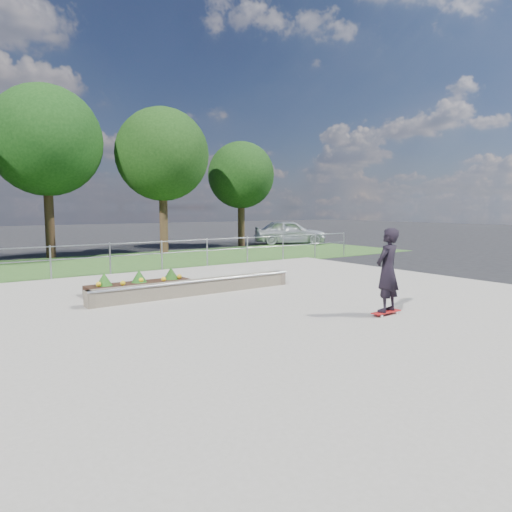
{
  "coord_description": "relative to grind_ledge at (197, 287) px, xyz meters",
  "views": [
    {
      "loc": [
        -7.17,
        -8.86,
        2.45
      ],
      "look_at": [
        0.2,
        1.5,
        1.1
      ],
      "focal_mm": 32.0,
      "sensor_mm": 36.0,
      "label": 1
    }
  ],
  "objects": [
    {
      "name": "grass_verge",
      "position": [
        1.28,
        8.76,
        -0.25
      ],
      "size": [
        30.0,
        8.0,
        0.02
      ],
      "primitive_type": "cube",
      "color": "#2B5020",
      "rests_on": "ground"
    },
    {
      "name": "tree_mid_right",
      "position": [
        4.28,
        11.76,
        4.97
      ],
      "size": [
        4.9,
        4.9,
        7.7
      ],
      "color": "#372416",
      "rests_on": "ground"
    },
    {
      "name": "ground",
      "position": [
        1.28,
        -2.24,
        -0.26
      ],
      "size": [
        120.0,
        120.0,
        0.0
      ],
      "primitive_type": "plane",
      "color": "black",
      "rests_on": "ground"
    },
    {
      "name": "skateboarder",
      "position": [
        2.28,
        -4.64,
        0.81
      ],
      "size": [
        0.8,
        0.56,
        1.95
      ],
      "color": "silver",
      "rests_on": "concrete_slab"
    },
    {
      "name": "tree_mid_left",
      "position": [
        -1.22,
        12.76,
        5.34
      ],
      "size": [
        5.25,
        5.25,
        8.25
      ],
      "color": "#301D13",
      "rests_on": "ground"
    },
    {
      "name": "concrete_slab",
      "position": [
        1.28,
        -2.24,
        -0.23
      ],
      "size": [
        15.0,
        15.0,
        0.06
      ],
      "primitive_type": "cube",
      "color": "gray",
      "rests_on": "ground"
    },
    {
      "name": "parked_car",
      "position": [
        13.68,
        12.52,
        0.55
      ],
      "size": [
        5.09,
        4.18,
        1.63
      ],
      "primitive_type": "imported",
      "rotation": [
        0.0,
        0.0,
        1.01
      ],
      "color": "silver",
      "rests_on": "ground"
    },
    {
      "name": "fence",
      "position": [
        1.28,
        5.26,
        0.51
      ],
      "size": [
        20.06,
        0.06,
        1.2
      ],
      "color": "gray",
      "rests_on": "ground"
    },
    {
      "name": "planter_bed",
      "position": [
        -1.11,
        1.23,
        -0.02
      ],
      "size": [
        3.0,
        1.2,
        0.61
      ],
      "color": "black",
      "rests_on": "concrete_slab"
    },
    {
      "name": "grind_ledge",
      "position": [
        0.0,
        0.0,
        0.0
      ],
      "size": [
        6.0,
        0.44,
        0.43
      ],
      "color": "brown",
      "rests_on": "concrete_slab"
    },
    {
      "name": "tree_far_right",
      "position": [
        10.28,
        13.26,
        4.21
      ],
      "size": [
        4.2,
        4.2,
        6.6
      ],
      "color": "#332314",
      "rests_on": "ground"
    }
  ]
}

